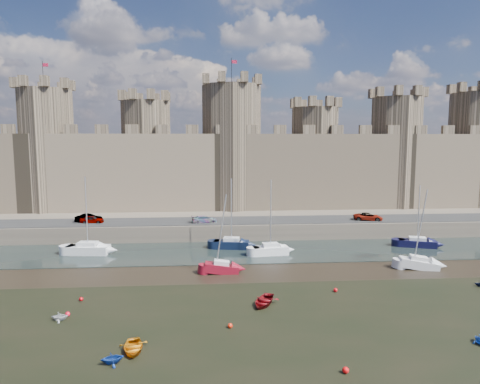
{
  "coord_description": "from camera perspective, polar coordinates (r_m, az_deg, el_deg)",
  "views": [
    {
      "loc": [
        -2.55,
        -33.27,
        15.23
      ],
      "look_at": [
        1.62,
        22.0,
        8.59
      ],
      "focal_mm": 32.0,
      "sensor_mm": 36.0,
      "label": 1
    }
  ],
  "objects": [
    {
      "name": "sailboat_0",
      "position": [
        61.54,
        -19.61,
        -7.13
      ],
      "size": [
        5.81,
        2.81,
        10.47
      ],
      "rotation": [
        0.0,
        0.0,
        -0.12
      ],
      "color": "silver",
      "rests_on": "ground"
    },
    {
      "name": "seaweed_patch",
      "position": [
        31.34,
        0.98,
        -22.24
      ],
      "size": [
        70.0,
        34.0,
        0.01
      ],
      "primitive_type": "cube",
      "color": "black",
      "rests_on": "ground"
    },
    {
      "name": "sailboat_5",
      "position": [
        56.11,
        22.75,
        -8.72
      ],
      "size": [
        4.73,
        2.63,
        9.63
      ],
      "rotation": [
        0.0,
        0.0,
        -0.21
      ],
      "color": "silver",
      "rests_on": "ground"
    },
    {
      "name": "ground",
      "position": [
        36.68,
        0.07,
        -17.7
      ],
      "size": [
        160.0,
        160.0,
        0.0
      ],
      "primitive_type": "plane",
      "color": "black",
      "rests_on": "ground"
    },
    {
      "name": "dinghy_0",
      "position": [
        33.92,
        -14.07,
        -19.49
      ],
      "size": [
        2.54,
        3.24,
        0.61
      ],
      "primitive_type": "imported",
      "rotation": [
        1.57,
        0.0,
        0.16
      ],
      "color": "#BF6A0B",
      "rests_on": "ground"
    },
    {
      "name": "car_3",
      "position": [
        71.67,
        16.71,
        -3.18
      ],
      "size": [
        4.88,
        3.01,
        1.26
      ],
      "primitive_type": "imported",
      "rotation": [
        0.0,
        0.0,
        1.36
      ],
      "color": "gray",
      "rests_on": "quay"
    },
    {
      "name": "sailboat_1",
      "position": [
        61.03,
        -1.15,
        -6.86
      ],
      "size": [
        5.21,
        2.71,
        9.94
      ],
      "rotation": [
        0.0,
        0.0,
        -0.16
      ],
      "color": "black",
      "rests_on": "ground"
    },
    {
      "name": "water_channel",
      "position": [
        59.31,
        -1.72,
        -8.02
      ],
      "size": [
        160.0,
        12.0,
        0.08
      ],
      "primitive_type": "cube",
      "color": "black",
      "rests_on": "ground"
    },
    {
      "name": "quay",
      "position": [
        94.35,
        -2.72,
        -1.7
      ],
      "size": [
        160.0,
        60.0,
        2.5
      ],
      "primitive_type": "cube",
      "color": "#4C443A",
      "rests_on": "ground"
    },
    {
      "name": "dinghy_5",
      "position": [
        38.61,
        29.36,
        -16.73
      ],
      "size": [
        1.26,
        1.44,
        0.72
      ],
      "primitive_type": "imported",
      "rotation": [
        1.57,
        0.0,
        -0.06
      ],
      "color": "#16409B",
      "rests_on": "ground"
    },
    {
      "name": "car_0",
      "position": [
        70.34,
        -19.13,
        -3.48
      ],
      "size": [
        3.63,
        1.69,
        1.2
      ],
      "primitive_type": "imported",
      "rotation": [
        0.0,
        0.0,
        1.49
      ],
      "color": "gray",
      "rests_on": "quay"
    },
    {
      "name": "castle",
      "position": [
        81.37,
        -2.97,
        4.31
      ],
      "size": [
        108.5,
        11.0,
        29.0
      ],
      "color": "#42382B",
      "rests_on": "quay"
    },
    {
      "name": "buoy_2",
      "position": [
        31.27,
        13.9,
        -22.07
      ],
      "size": [
        0.44,
        0.44,
        0.44
      ],
      "primitive_type": "sphere",
      "color": "red",
      "rests_on": "ground"
    },
    {
      "name": "buoy_4",
      "position": [
        36.62,
        -1.32,
        -17.39
      ],
      "size": [
        0.42,
        0.42,
        0.42
      ],
      "primitive_type": "sphere",
      "color": "red",
      "rests_on": "ground"
    },
    {
      "name": "sailboat_2",
      "position": [
        57.81,
        4.07,
        -7.63
      ],
      "size": [
        4.84,
        2.3,
        10.09
      ],
      "rotation": [
        0.0,
        0.0,
        0.1
      ],
      "color": "white",
      "rests_on": "ground"
    },
    {
      "name": "car_1",
      "position": [
        71.31,
        -19.52,
        -3.31
      ],
      "size": [
        4.1,
        1.53,
        1.34
      ],
      "primitive_type": "imported",
      "rotation": [
        0.0,
        0.0,
        1.6
      ],
      "color": "gray",
      "rests_on": "quay"
    },
    {
      "name": "dinghy_3",
      "position": [
        40.88,
        -22.91,
        -15.02
      ],
      "size": [
        1.5,
        1.31,
        0.77
      ],
      "primitive_type": "imported",
      "rotation": [
        1.57,
        0.0,
        1.54
      ],
      "color": "silver",
      "rests_on": "ground"
    },
    {
      "name": "buoy_0",
      "position": [
        41.57,
        -22.01,
        -14.86
      ],
      "size": [
        0.42,
        0.42,
        0.42
      ],
      "primitive_type": "sphere",
      "color": "red",
      "rests_on": "ground"
    },
    {
      "name": "road",
      "position": [
        68.5,
        -2.11,
        -3.84
      ],
      "size": [
        160.0,
        7.0,
        0.1
      ],
      "primitive_type": "cube",
      "color": "black",
      "rests_on": "quay"
    },
    {
      "name": "buoy_3",
      "position": [
        45.45,
        12.62,
        -12.65
      ],
      "size": [
        0.41,
        0.41,
        0.41
      ],
      "primitive_type": "sphere",
      "color": "red",
      "rests_on": "ground"
    },
    {
      "name": "sailboat_4",
      "position": [
        50.3,
        -2.47,
        -9.97
      ],
      "size": [
        3.99,
        1.62,
        9.25
      ],
      "rotation": [
        0.0,
        0.0,
        -0.02
      ],
      "color": "maroon",
      "rests_on": "ground"
    },
    {
      "name": "car_2",
      "position": [
        67.07,
        -4.78,
        -3.64
      ],
      "size": [
        4.18,
        2.3,
        1.15
      ],
      "primitive_type": "imported",
      "rotation": [
        0.0,
        0.0,
        1.75
      ],
      "color": "gray",
      "rests_on": "quay"
    },
    {
      "name": "dinghy_1",
      "position": [
        32.58,
        -16.67,
        -20.53
      ],
      "size": [
        1.82,
        1.67,
        0.82
      ],
      "primitive_type": "imported",
      "rotation": [
        1.57,
        0.0,
        1.81
      ],
      "color": "navy",
      "rests_on": "ground"
    },
    {
      "name": "sailboat_3",
      "position": [
        67.0,
        22.55,
        -6.22
      ],
      "size": [
        5.45,
        3.53,
        8.91
      ],
      "rotation": [
        0.0,
        0.0,
        -0.33
      ],
      "color": "black",
      "rests_on": "ground"
    },
    {
      "name": "dinghy_4",
      "position": [
        41.13,
        3.17,
        -14.42
      ],
      "size": [
        3.52,
        3.89,
        0.66
      ],
      "primitive_type": "imported",
      "rotation": [
        1.57,
        0.0,
        5.79
      ],
      "color": "maroon",
      "rests_on": "ground"
    },
    {
      "name": "buoy_1",
      "position": [
        44.79,
        -20.42,
        -13.23
      ],
      "size": [
        0.38,
        0.38,
        0.38
      ],
      "primitive_type": "sphere",
      "color": "red",
      "rests_on": "ground"
    }
  ]
}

